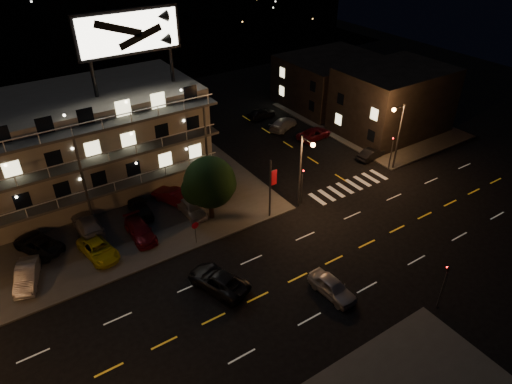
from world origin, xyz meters
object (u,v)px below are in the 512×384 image
side_car_0 (371,154)px  road_car_east (332,287)px  tree (209,184)px  lot_car_7 (88,224)px  lot_car_2 (98,249)px  road_car_west (218,280)px  lot_car_4 (191,207)px

side_car_0 → road_car_east: size_ratio=0.91×
road_car_east → tree: bearing=98.8°
lot_car_7 → side_car_0: lot_car_7 is taller
lot_car_7 → road_car_east: (13.75, -18.68, -0.19)m
tree → side_car_0: 22.30m
lot_car_2 → lot_car_7: (0.27, 3.96, 0.11)m
tree → side_car_0: size_ratio=1.66×
lot_car_7 → side_car_0: 33.02m
side_car_0 → road_car_east: (-19.00, -14.39, 0.09)m
road_car_east → road_car_west: road_car_west is taller
tree → lot_car_2: tree is taller
lot_car_2 → road_car_east: lot_car_2 is taller
tree → road_car_east: (3.04, -14.29, -3.27)m
lot_car_2 → lot_car_7: 3.97m
lot_car_7 → road_car_west: size_ratio=0.99×
lot_car_2 → road_car_west: bearing=-62.3°
tree → lot_car_4: tree is taller
tree → lot_car_4: size_ratio=1.51×
lot_car_4 → lot_car_7: lot_car_7 is taller
tree → road_car_east: tree is taller
road_car_west → lot_car_7: bearing=-82.4°
road_car_east → side_car_0: bearing=33.9°
lot_car_4 → lot_car_2: bearing=-174.5°
side_car_0 → road_car_west: size_ratio=0.73×
tree → side_car_0: bearing=0.3°
road_car_east → road_car_west: bearing=138.6°
lot_car_4 → side_car_0: lot_car_4 is taller
lot_car_2 → side_car_0: 33.02m
lot_car_7 → road_car_east: 23.19m
tree → lot_car_7: tree is taller
lot_car_2 → side_car_0: (33.02, -0.33, -0.17)m
tree → side_car_0: (22.04, 0.10, -3.36)m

